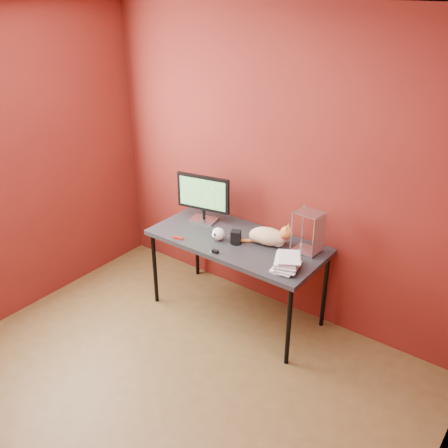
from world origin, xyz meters
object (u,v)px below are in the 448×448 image
Objects in this scene: speaker at (236,237)px; monitor at (203,196)px; cat at (268,236)px; book_stack at (280,198)px; skull_mug at (218,234)px; desk at (237,245)px.

monitor is at bearing 135.67° from speaker.
book_stack is (0.24, -0.26, 0.49)m from cat.
skull_mug is 0.80m from book_stack.
book_stack is (0.62, -0.07, 0.51)m from skull_mug.
cat is 0.39× the size of book_stack.
cat reaches higher than speaker.
book_stack reaches higher than skull_mug.
desk is at bearing -171.81° from cat.
cat is at bearing -13.81° from monitor.
monitor is at bearing 163.40° from book_stack.
speaker is at bearing -64.29° from desk.
desk is 13.35× the size of speaker.
speaker is (0.48, -0.17, -0.19)m from monitor.
desk is at bearing 90.82° from speaker.
speaker is (0.15, 0.04, -0.00)m from skull_mug.
book_stack reaches higher than desk.
monitor is 0.43m from skull_mug.
monitor is (-0.45, 0.11, 0.29)m from desk.
cat is at bearing 49.27° from skull_mug.
skull_mug is at bearing -44.49° from monitor.
monitor is 0.44× the size of book_stack.
cat is 0.27m from speaker.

